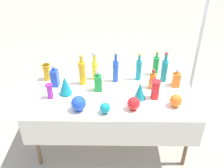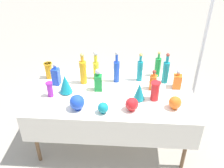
% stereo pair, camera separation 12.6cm
% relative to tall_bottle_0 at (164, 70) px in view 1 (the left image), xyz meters
% --- Properties ---
extents(ground_plane, '(40.00, 40.00, 0.00)m').
position_rel_tall_bottle_0_xyz_m(ground_plane, '(-0.64, -0.24, -0.92)').
color(ground_plane, '#A0998C').
extents(display_table, '(1.90, 1.06, 0.76)m').
position_rel_tall_bottle_0_xyz_m(display_table, '(-0.64, -0.28, -0.22)').
color(display_table, white).
rests_on(display_table, ground).
extents(tall_bottle_0, '(0.08, 0.08, 0.40)m').
position_rel_tall_bottle_0_xyz_m(tall_bottle_0, '(0.00, 0.00, 0.00)').
color(tall_bottle_0, teal).
rests_on(tall_bottle_0, display_table).
extents(tall_bottle_1, '(0.07, 0.07, 0.37)m').
position_rel_tall_bottle_0_xyz_m(tall_bottle_1, '(-0.31, 0.03, -0.01)').
color(tall_bottle_1, teal).
rests_on(tall_bottle_1, display_table).
extents(tall_bottle_2, '(0.07, 0.07, 0.41)m').
position_rel_tall_bottle_0_xyz_m(tall_bottle_2, '(-0.60, -0.02, 0.00)').
color(tall_bottle_2, blue).
rests_on(tall_bottle_2, display_table).
extents(tall_bottle_3, '(0.08, 0.08, 0.40)m').
position_rel_tall_bottle_0_xyz_m(tall_bottle_3, '(-1.00, -0.08, 0.01)').
color(tall_bottle_3, orange).
rests_on(tall_bottle_3, display_table).
extents(tall_bottle_4, '(0.07, 0.07, 0.34)m').
position_rel_tall_bottle_0_xyz_m(tall_bottle_4, '(-0.08, 0.15, -0.02)').
color(tall_bottle_4, '#198C38').
rests_on(tall_bottle_4, display_table).
extents(tall_bottle_5, '(0.07, 0.07, 0.38)m').
position_rel_tall_bottle_0_xyz_m(tall_bottle_5, '(-0.86, 0.04, 0.00)').
color(tall_bottle_5, yellow).
rests_on(tall_bottle_5, display_table).
extents(square_decanter_0, '(0.09, 0.09, 0.28)m').
position_rel_tall_bottle_0_xyz_m(square_decanter_0, '(-0.80, -0.22, -0.03)').
color(square_decanter_0, '#198C38').
rests_on(square_decanter_0, display_table).
extents(square_decanter_1, '(0.09, 0.09, 0.26)m').
position_rel_tall_bottle_0_xyz_m(square_decanter_1, '(-0.16, -0.16, -0.05)').
color(square_decanter_1, orange).
rests_on(square_decanter_1, display_table).
extents(square_decanter_2, '(0.11, 0.11, 0.24)m').
position_rel_tall_bottle_0_xyz_m(square_decanter_2, '(0.13, -0.11, -0.06)').
color(square_decanter_2, orange).
rests_on(square_decanter_2, display_table).
extents(square_decanter_3, '(0.10, 0.10, 0.29)m').
position_rel_tall_bottle_0_xyz_m(square_decanter_3, '(-1.33, -0.13, -0.04)').
color(square_decanter_3, blue).
rests_on(square_decanter_3, display_table).
extents(slender_vase_0, '(0.11, 0.11, 0.22)m').
position_rel_tall_bottle_0_xyz_m(slender_vase_0, '(-0.16, -0.37, -0.04)').
color(slender_vase_0, red).
rests_on(slender_vase_0, display_table).
extents(slender_vase_1, '(0.08, 0.08, 0.18)m').
position_rel_tall_bottle_0_xyz_m(slender_vase_1, '(-1.33, -0.38, -0.06)').
color(slender_vase_1, purple).
rests_on(slender_vase_1, display_table).
extents(slender_vase_2, '(0.11, 0.11, 0.21)m').
position_rel_tall_bottle_0_xyz_m(slender_vase_2, '(-1.46, 0.01, -0.05)').
color(slender_vase_2, orange).
rests_on(slender_vase_2, display_table).
extents(fluted_vase_0, '(0.15, 0.15, 0.23)m').
position_rel_tall_bottle_0_xyz_m(fluted_vase_0, '(-1.17, -0.30, -0.04)').
color(fluted_vase_0, teal).
rests_on(fluted_vase_0, display_table).
extents(fluted_vase_1, '(0.13, 0.13, 0.21)m').
position_rel_tall_bottle_0_xyz_m(fluted_vase_1, '(-0.33, -0.38, -0.05)').
color(fluted_vase_1, teal).
rests_on(fluted_vase_1, display_table).
extents(round_bowl_0, '(0.11, 0.11, 0.12)m').
position_rel_tall_bottle_0_xyz_m(round_bowl_0, '(-0.71, -0.64, -0.09)').
color(round_bowl_0, teal).
rests_on(round_bowl_0, display_table).
extents(round_bowl_1, '(0.14, 0.14, 0.14)m').
position_rel_tall_bottle_0_xyz_m(round_bowl_1, '(0.05, -0.52, -0.08)').
color(round_bowl_1, orange).
rests_on(round_bowl_1, display_table).
extents(round_bowl_2, '(0.14, 0.14, 0.15)m').
position_rel_tall_bottle_0_xyz_m(round_bowl_2, '(-0.41, -0.58, -0.08)').
color(round_bowl_2, red).
rests_on(round_bowl_2, display_table).
extents(round_bowl_3, '(0.16, 0.16, 0.17)m').
position_rel_tall_bottle_0_xyz_m(round_bowl_3, '(-0.98, -0.60, -0.07)').
color(round_bowl_3, blue).
rests_on(round_bowl_3, display_table).
extents(price_tag_left, '(0.06, 0.02, 0.04)m').
position_rel_tall_bottle_0_xyz_m(price_tag_left, '(-0.44, -0.71, -0.14)').
color(price_tag_left, white).
rests_on(price_tag_left, display_table).
extents(canopy_pole, '(0.18, 0.18, 2.60)m').
position_rel_tall_bottle_0_xyz_m(canopy_pole, '(0.52, 0.45, 0.12)').
color(canopy_pole, silver).
rests_on(canopy_pole, ground).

